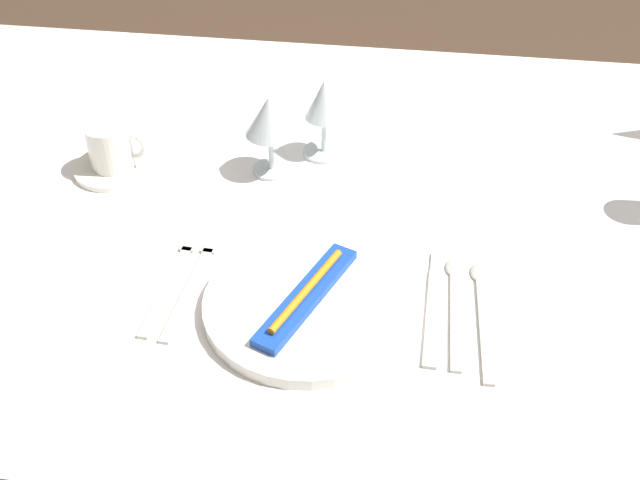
{
  "coord_description": "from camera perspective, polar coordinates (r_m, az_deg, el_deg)",
  "views": [
    {
      "loc": [
        0.08,
        -0.93,
        1.42
      ],
      "look_at": [
        -0.04,
        -0.14,
        0.76
      ],
      "focal_mm": 41.15,
      "sensor_mm": 36.0,
      "label": 1
    }
  ],
  "objects": [
    {
      "name": "ground_plane",
      "position": [
        1.7,
        2.01,
        -17.25
      ],
      "size": [
        6.0,
        6.0,
        0.0
      ],
      "primitive_type": "plane",
      "color": "#4C3828"
    },
    {
      "name": "dining_table",
      "position": [
        1.21,
        2.71,
        0.16
      ],
      "size": [
        1.8,
        1.11,
        0.74
      ],
      "color": "white",
      "rests_on": "ground"
    },
    {
      "name": "dinner_plate",
      "position": [
        0.96,
        -1.02,
        -5.02
      ],
      "size": [
        0.27,
        0.27,
        0.02
      ],
      "primitive_type": "cylinder",
      "color": "white",
      "rests_on": "dining_table"
    },
    {
      "name": "toothbrush_package",
      "position": [
        0.95,
        -1.03,
        -4.29
      ],
      "size": [
        0.11,
        0.21,
        0.02
      ],
      "color": "blue",
      "rests_on": "dinner_plate"
    },
    {
      "name": "fork_outer",
      "position": [
        1.02,
        -9.78,
        -3.08
      ],
      "size": [
        0.03,
        0.22,
        0.0
      ],
      "color": "beige",
      "rests_on": "dining_table"
    },
    {
      "name": "fork_inner",
      "position": [
        1.03,
        -11.38,
        -2.84
      ],
      "size": [
        0.03,
        0.21,
        0.0
      ],
      "color": "beige",
      "rests_on": "dining_table"
    },
    {
      "name": "dinner_knife",
      "position": [
        0.98,
        8.8,
        -5.3
      ],
      "size": [
        0.02,
        0.22,
        0.0
      ],
      "color": "beige",
      "rests_on": "dining_table"
    },
    {
      "name": "spoon_soup",
      "position": [
        1.0,
        10.49,
        -4.36
      ],
      "size": [
        0.03,
        0.21,
        0.01
      ],
      "color": "beige",
      "rests_on": "dining_table"
    },
    {
      "name": "spoon_dessert",
      "position": [
        0.99,
        12.55,
        -4.91
      ],
      "size": [
        0.03,
        0.22,
        0.01
      ],
      "color": "beige",
      "rests_on": "dining_table"
    },
    {
      "name": "saucer_left",
      "position": [
        1.26,
        -15.66,
        5.46
      ],
      "size": [
        0.13,
        0.13,
        0.01
      ],
      "primitive_type": "cylinder",
      "color": "white",
      "rests_on": "dining_table"
    },
    {
      "name": "coffee_cup_left",
      "position": [
        1.24,
        -15.91,
        7.06
      ],
      "size": [
        0.1,
        0.07,
        0.07
      ],
      "color": "white",
      "rests_on": "saucer_left"
    },
    {
      "name": "wine_glass_centre",
      "position": [
        1.17,
        -3.94,
        9.35
      ],
      "size": [
        0.08,
        0.08,
        0.14
      ],
      "color": "silver",
      "rests_on": "dining_table"
    },
    {
      "name": "wine_glass_left",
      "position": [
        1.21,
        0.32,
        10.45
      ],
      "size": [
        0.07,
        0.07,
        0.14
      ],
      "color": "silver",
      "rests_on": "dining_table"
    }
  ]
}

